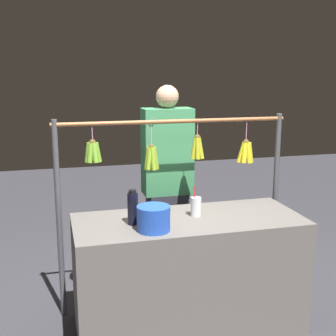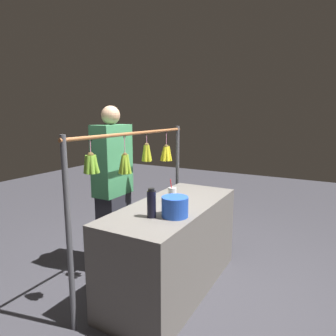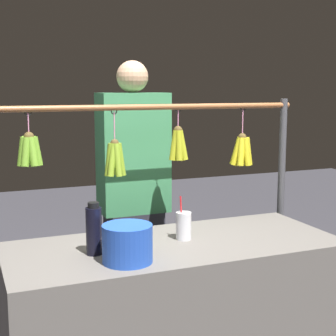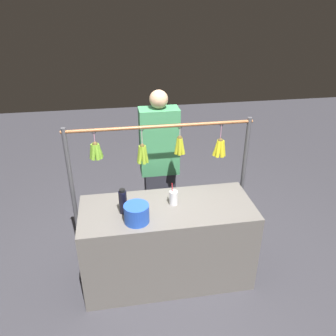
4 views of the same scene
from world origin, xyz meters
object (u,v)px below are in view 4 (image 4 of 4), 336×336
Objects in this scene: blue_bucket at (137,213)px; vendor_person at (160,169)px; water_bottle at (123,202)px; drink_cup at (173,198)px.

blue_bucket is 0.98m from vendor_person.
water_bottle is 0.14× the size of vendor_person.
water_bottle is 0.20m from blue_bucket.
blue_bucket is at bearing 124.36° from water_bottle.
drink_cup is at bearing -172.85° from water_bottle.
water_bottle is at bearing 59.75° from vendor_person.
water_bottle is 1.10× the size of blue_bucket.
water_bottle is 1.10× the size of drink_cup.
vendor_person reaches higher than drink_cup.
vendor_person is at bearing -120.25° from water_bottle.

